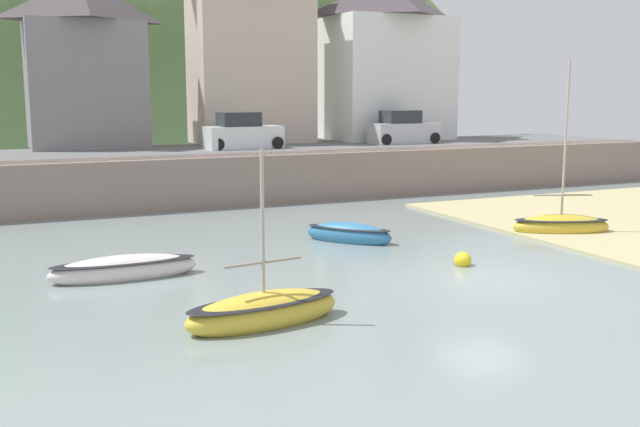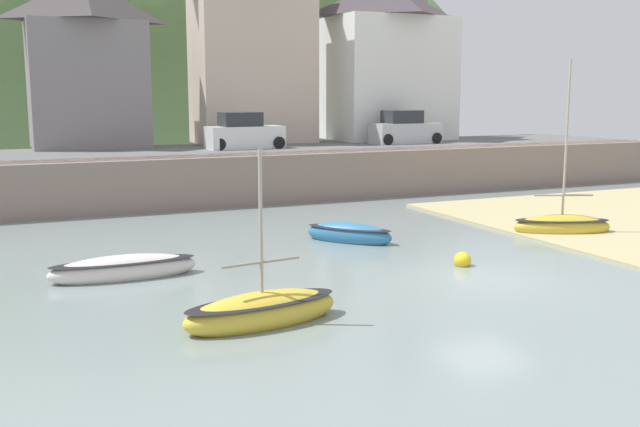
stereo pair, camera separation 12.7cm
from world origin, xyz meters
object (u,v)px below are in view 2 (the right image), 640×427
(waterfront_building_left, at_px, (86,62))
(fishing_boat_green, at_px, (124,269))
(church_with_spire, at_px, (400,18))
(mooring_buoy, at_px, (462,260))
(sailboat_tall_mast, at_px, (262,311))
(waterfront_building_right, at_px, (386,60))
(rowboat_small_beached, at_px, (349,234))
(parked_car_by_wall, at_px, (244,134))
(sailboat_nearest_shore, at_px, (562,225))
(parked_car_end_of_row, at_px, (405,130))
(waterfront_building_centre, at_px, (252,48))

(waterfront_building_left, height_order, fishing_boat_green, waterfront_building_left)
(church_with_spire, relative_size, mooring_buoy, 28.69)
(sailboat_tall_mast, bearing_deg, church_with_spire, 46.99)
(waterfront_building_right, distance_m, rowboat_small_beached, 23.30)
(waterfront_building_left, xyz_separation_m, waterfront_building_right, (18.58, 0.00, 0.44))
(parked_car_by_wall, bearing_deg, church_with_spire, 28.49)
(sailboat_nearest_shore, bearing_deg, mooring_buoy, -133.86)
(rowboat_small_beached, bearing_deg, waterfront_building_right, 107.95)
(waterfront_building_left, relative_size, sailboat_nearest_shore, 1.32)
(waterfront_building_left, xyz_separation_m, mooring_buoy, (8.38, -23.60, -6.87))
(mooring_buoy, bearing_deg, parked_car_end_of_row, 64.69)
(fishing_boat_green, distance_m, rowboat_small_beached, 8.68)
(waterfront_building_left, relative_size, mooring_buoy, 16.40)
(rowboat_small_beached, height_order, parked_car_by_wall, parked_car_by_wall)
(church_with_spire, bearing_deg, waterfront_building_left, -169.63)
(waterfront_building_centre, xyz_separation_m, waterfront_building_right, (9.06, 0.00, -0.53))
(parked_car_by_wall, distance_m, mooring_buoy, 19.36)
(church_with_spire, height_order, sailboat_nearest_shore, church_with_spire)
(church_with_spire, relative_size, sailboat_nearest_shore, 2.31)
(sailboat_tall_mast, bearing_deg, waterfront_building_left, 83.08)
(sailboat_nearest_shore, bearing_deg, waterfront_building_centre, 127.22)
(sailboat_nearest_shore, bearing_deg, rowboat_small_beached, -171.12)
(rowboat_small_beached, xyz_separation_m, mooring_buoy, (1.61, -4.85, -0.11))
(waterfront_building_left, xyz_separation_m, parked_car_by_wall, (7.44, -4.50, -3.83))
(rowboat_small_beached, height_order, sailboat_nearest_shore, sailboat_nearest_shore)
(parked_car_by_wall, bearing_deg, waterfront_building_right, 19.96)
(rowboat_small_beached, xyz_separation_m, sailboat_tall_mast, (-6.14, -7.86, 0.03))
(waterfront_building_centre, height_order, mooring_buoy, waterfront_building_centre)
(church_with_spire, bearing_deg, parked_car_end_of_row, -117.62)
(waterfront_building_right, height_order, fishing_boat_green, waterfront_building_right)
(parked_car_end_of_row, bearing_deg, waterfront_building_left, 164.83)
(waterfront_building_left, xyz_separation_m, waterfront_building_centre, (9.52, -0.00, 0.97))
(church_with_spire, distance_m, sailboat_nearest_shore, 27.67)
(waterfront_building_centre, distance_m, fishing_boat_green, 24.90)
(waterfront_building_right, xyz_separation_m, sailboat_nearest_shore, (-3.65, -20.75, -7.14))
(waterfront_building_centre, xyz_separation_m, parked_car_by_wall, (-2.09, -4.50, -4.80))
(waterfront_building_centre, relative_size, mooring_buoy, 19.96)
(rowboat_small_beached, height_order, sailboat_tall_mast, sailboat_tall_mast)
(fishing_boat_green, bearing_deg, parked_car_end_of_row, 40.37)
(rowboat_small_beached, bearing_deg, church_with_spire, 106.60)
(waterfront_building_right, relative_size, mooring_buoy, 18.05)
(sailboat_nearest_shore, bearing_deg, church_with_spire, 96.98)
(church_with_spire, bearing_deg, parked_car_by_wall, -149.48)
(parked_car_end_of_row, bearing_deg, church_with_spire, 61.71)
(waterfront_building_right, bearing_deg, church_with_spire, 50.66)
(rowboat_small_beached, bearing_deg, parked_car_by_wall, 137.46)
(mooring_buoy, bearing_deg, parked_car_by_wall, 92.81)
(waterfront_building_right, relative_size, sailboat_tall_mast, 2.29)
(church_with_spire, bearing_deg, rowboat_small_beached, -123.56)
(waterfront_building_right, relative_size, church_with_spire, 0.63)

